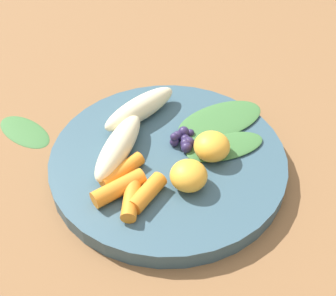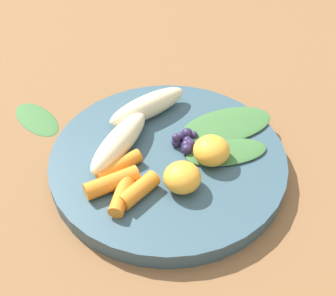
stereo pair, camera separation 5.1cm
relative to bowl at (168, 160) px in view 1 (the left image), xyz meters
The scene contains 14 objects.
ground_plane 0.01m from the bowl, ahead, with size 2.40×2.40×0.00m, color brown.
bowl is the anchor object (origin of this frame).
banana_peeled_left 0.06m from the bowl, ahead, with size 0.12×0.03×0.03m, color beige.
banana_peeled_right 0.08m from the bowl, 58.32° to the right, with size 0.12×0.03×0.03m, color beige.
orange_segment_near 0.06m from the bowl, behind, with size 0.04×0.04×0.03m, color #F4A833.
orange_segment_far 0.06m from the bowl, 118.41° to the left, with size 0.04×0.04×0.03m, color #F4A833.
carrot_front 0.07m from the bowl, 37.73° to the left, with size 0.02×0.02×0.06m, color orange.
carrot_mid_left 0.08m from the bowl, 53.39° to the left, with size 0.02×0.02×0.06m, color orange.
carrot_mid_right 0.09m from the bowl, 66.26° to the left, with size 0.02×0.02×0.06m, color orange.
carrot_rear 0.08m from the bowl, 76.03° to the left, with size 0.02×0.02×0.05m, color orange.
blueberry_pile 0.03m from the bowl, 137.69° to the right, with size 0.04×0.04×0.02m.
kale_leaf_left 0.07m from the bowl, 167.33° to the right, with size 0.10×0.04×0.01m, color #3D7038.
kale_leaf_right 0.09m from the bowl, 134.15° to the right, with size 0.12×0.06×0.01m, color #3D7038.
kale_leaf_stray 0.21m from the bowl, 14.61° to the right, with size 0.09×0.04×0.01m, color #3D7038.
Camera 1 is at (-0.03, 0.37, 0.38)m, focal length 45.64 mm.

